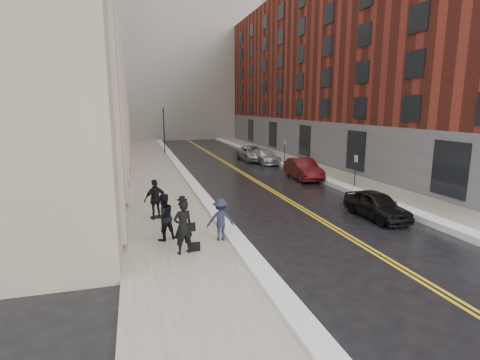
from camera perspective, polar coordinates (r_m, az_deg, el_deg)
ground at (r=15.29m, az=7.99°, el=-9.30°), size 160.00×160.00×0.00m
sidewalk_left at (r=29.58m, az=-12.85°, el=0.63°), size 4.00×64.00×0.15m
sidewalk_right at (r=33.09m, az=11.18°, el=1.79°), size 3.00×64.00×0.15m
lane_stripe_a at (r=30.70m, az=0.08°, el=1.15°), size 0.12×64.00×0.01m
lane_stripe_b at (r=30.76m, az=0.51°, el=1.17°), size 0.12×64.00×0.01m
snow_ridge_left at (r=29.77m, az=-8.44°, el=0.97°), size 0.70×60.80×0.26m
snow_ridge_right at (r=32.28m, az=8.25°, el=1.79°), size 0.85×60.80×0.30m
building_right at (r=43.16m, az=17.77°, el=15.50°), size 14.00×50.00×18.00m
tower_far_right at (r=83.24m, az=-1.77°, el=22.66°), size 22.00×18.00×44.00m
traffic_signal at (r=43.27m, az=-11.52°, el=7.93°), size 0.18×0.15×5.20m
parking_sign_near at (r=25.50m, az=17.18°, el=1.69°), size 0.06×0.35×2.23m
parking_sign_far at (r=36.06m, az=6.82°, el=4.73°), size 0.06×0.35×2.23m
car_black at (r=19.21m, az=20.09°, el=-3.59°), size 1.64×3.90×1.32m
car_maroon at (r=28.28m, az=9.59°, el=1.69°), size 1.88×4.69×1.52m
car_silver_near at (r=35.82m, az=3.77°, el=3.61°), size 2.37×4.71×1.31m
car_silver_far at (r=37.77m, az=2.03°, el=4.12°), size 2.41×5.19×1.44m
pedestrian_main at (r=13.46m, az=-8.69°, el=-7.08°), size 0.83×0.67×1.96m
pedestrian_a at (r=14.94m, az=-11.58°, el=-5.55°), size 1.10×0.98×1.86m
pedestrian_b at (r=14.69m, az=-2.99°, el=-6.02°), size 1.12×0.69×1.67m
pedestrian_c at (r=17.81m, az=-12.74°, el=-2.88°), size 1.19×0.81×1.87m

